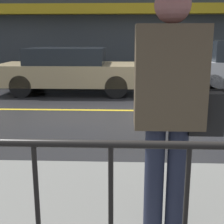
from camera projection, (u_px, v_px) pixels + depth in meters
name	position (u px, v px, depth m)	size (l,w,h in m)	color
ground_plane	(167.00, 111.00, 7.06)	(80.00, 80.00, 0.00)	#262628
sidewalk_far	(152.00, 82.00, 11.11)	(28.00, 1.70, 0.14)	slate
lane_marking	(167.00, 111.00, 7.06)	(25.20, 0.12, 0.01)	gold
pedestrian	(174.00, 7.00, 2.03)	(1.00, 1.00, 2.23)	#23283D
car_tan	(71.00, 70.00, 9.17)	(4.23, 1.75, 1.32)	tan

